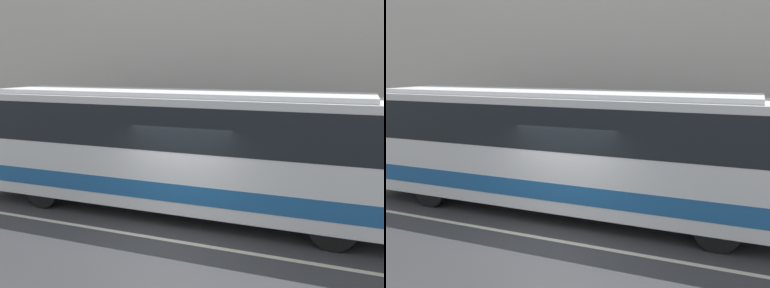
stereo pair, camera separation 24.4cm
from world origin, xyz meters
TOP-DOWN VIEW (x-y plane):
  - ground_plane at (0.00, 0.00)m, footprint 60.00×60.00m
  - sidewalk at (0.00, 5.53)m, footprint 60.00×3.06m
  - lane_stripe at (0.00, 0.00)m, footprint 54.00×0.14m
  - transit_bus at (-0.77, 1.92)m, footprint 11.71×2.50m

SIDE VIEW (x-z plane):
  - ground_plane at x=0.00m, z-range 0.00..0.00m
  - lane_stripe at x=0.00m, z-range 0.00..0.01m
  - sidewalk at x=0.00m, z-range 0.00..0.13m
  - transit_bus at x=-0.77m, z-range 0.21..3.47m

